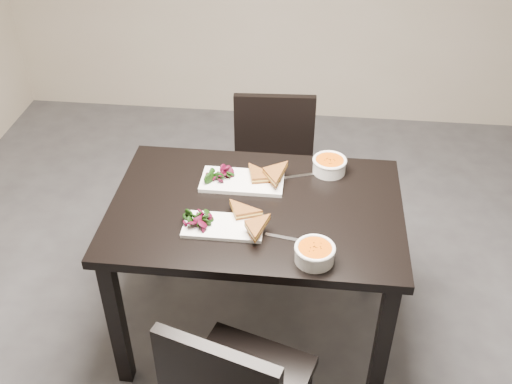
# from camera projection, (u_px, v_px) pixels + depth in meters

# --- Properties ---
(table) EXTENTS (1.20, 0.80, 0.75)m
(table) POSITION_uv_depth(u_px,v_px,m) (256.00, 224.00, 2.50)
(table) COLOR black
(table) RESTS_ON ground
(chair_far) EXTENTS (0.44, 0.44, 0.85)m
(chair_far) POSITION_uv_depth(u_px,v_px,m) (273.00, 168.00, 3.13)
(chair_far) COLOR black
(chair_far) RESTS_ON ground
(plate_near) EXTENTS (0.31, 0.16, 0.02)m
(plate_near) POSITION_uv_depth(u_px,v_px,m) (224.00, 226.00, 2.32)
(plate_near) COLOR white
(plate_near) RESTS_ON table
(sandwich_near) EXTENTS (0.19, 0.17, 0.05)m
(sandwich_near) POSITION_uv_depth(u_px,v_px,m) (240.00, 219.00, 2.31)
(sandwich_near) COLOR #9E6021
(sandwich_near) RESTS_ON plate_near
(salad_near) EXTENTS (0.10, 0.09, 0.04)m
(salad_near) POSITION_uv_depth(u_px,v_px,m) (198.00, 219.00, 2.31)
(salad_near) COLOR black
(salad_near) RESTS_ON plate_near
(soup_bowl_near) EXTENTS (0.15, 0.15, 0.07)m
(soup_bowl_near) POSITION_uv_depth(u_px,v_px,m) (315.00, 253.00, 2.16)
(soup_bowl_near) COLOR white
(soup_bowl_near) RESTS_ON table
(cutlery_near) EXTENTS (0.18, 0.05, 0.00)m
(cutlery_near) POSITION_uv_depth(u_px,v_px,m) (288.00, 238.00, 2.28)
(cutlery_near) COLOR silver
(cutlery_near) RESTS_ON table
(plate_far) EXTENTS (0.35, 0.18, 0.02)m
(plate_far) POSITION_uv_depth(u_px,v_px,m) (242.00, 181.00, 2.56)
(plate_far) COLOR white
(plate_far) RESTS_ON table
(sandwich_far) EXTENTS (0.20, 0.17, 0.06)m
(sandwich_far) POSITION_uv_depth(u_px,v_px,m) (257.00, 177.00, 2.52)
(sandwich_far) COLOR #9E6021
(sandwich_far) RESTS_ON plate_far
(salad_far) EXTENTS (0.11, 0.10, 0.05)m
(salad_far) POSITION_uv_depth(u_px,v_px,m) (219.00, 174.00, 2.55)
(salad_far) COLOR black
(salad_far) RESTS_ON plate_far
(soup_bowl_far) EXTENTS (0.15, 0.15, 0.07)m
(soup_bowl_far) POSITION_uv_depth(u_px,v_px,m) (329.00, 164.00, 2.62)
(soup_bowl_far) COLOR white
(soup_bowl_far) RESTS_ON table
(cutlery_far) EXTENTS (0.18, 0.07, 0.00)m
(cutlery_far) POSITION_uv_depth(u_px,v_px,m) (296.00, 176.00, 2.61)
(cutlery_far) COLOR silver
(cutlery_far) RESTS_ON table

